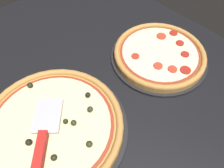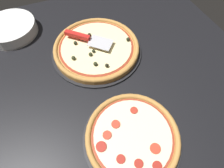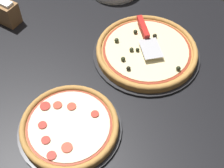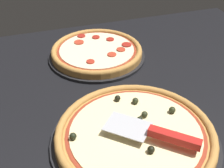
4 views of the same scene
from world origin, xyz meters
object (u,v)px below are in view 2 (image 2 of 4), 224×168
(pizza_back, at_px, (133,136))
(plate_stack, at_px, (11,29))
(serving_spatula, at_px, (83,37))
(pizza_front, at_px, (96,47))

(pizza_back, height_order, plate_stack, plate_stack)
(plate_stack, bearing_deg, serving_spatula, 143.78)
(serving_spatula, height_order, plate_stack, serving_spatula)
(pizza_front, height_order, plate_stack, plate_stack)
(pizza_back, bearing_deg, plate_stack, -64.79)
(serving_spatula, xyz_separation_m, plate_stack, (0.32, -0.23, -0.03))
(serving_spatula, relative_size, plate_stack, 0.80)
(pizza_back, relative_size, plate_stack, 1.28)
(pizza_front, distance_m, serving_spatula, 0.08)
(pizza_front, height_order, pizza_back, pizza_front)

